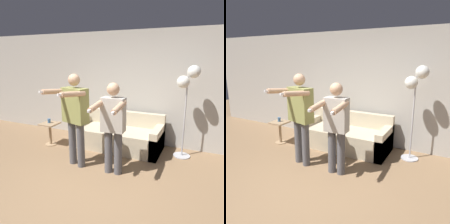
# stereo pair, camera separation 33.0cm
# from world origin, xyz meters

# --- Properties ---
(ground_plane) EXTENTS (16.00, 16.00, 0.00)m
(ground_plane) POSITION_xyz_m (0.00, 0.00, 0.00)
(ground_plane) COLOR #846647
(wall_back) EXTENTS (10.00, 0.05, 2.60)m
(wall_back) POSITION_xyz_m (0.00, 2.51, 1.30)
(wall_back) COLOR #B7B2A8
(wall_back) RESTS_ON ground_plane
(couch) EXTENTS (1.98, 0.86, 0.78)m
(couch) POSITION_xyz_m (-0.25, 1.98, 0.27)
(couch) COLOR beige
(couch) RESTS_ON ground_plane
(person_left) EXTENTS (0.67, 0.77, 1.72)m
(person_left) POSITION_xyz_m (-0.63, 0.86, 1.01)
(person_left) COLOR #56565B
(person_left) RESTS_ON ground_plane
(person_right) EXTENTS (0.49, 0.69, 1.60)m
(person_right) POSITION_xyz_m (0.12, 0.86, 0.92)
(person_right) COLOR #56565B
(person_right) RESTS_ON ground_plane
(cat) EXTENTS (0.42, 0.12, 0.18)m
(cat) POSITION_xyz_m (-0.54, 2.31, 0.86)
(cat) COLOR tan
(cat) RESTS_ON couch
(floor_lamp) EXTENTS (0.43, 0.34, 1.86)m
(floor_lamp) POSITION_xyz_m (1.16, 2.07, 1.49)
(floor_lamp) COLOR #B2B2B7
(floor_lamp) RESTS_ON ground_plane
(side_table) EXTENTS (0.38, 0.38, 0.53)m
(side_table) POSITION_xyz_m (-1.75, 1.48, 0.37)
(side_table) COLOR #A38460
(side_table) RESTS_ON ground_plane
(cup) EXTENTS (0.07, 0.07, 0.10)m
(cup) POSITION_xyz_m (-1.77, 1.49, 0.57)
(cup) COLOR #3D6693
(cup) RESTS_ON side_table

